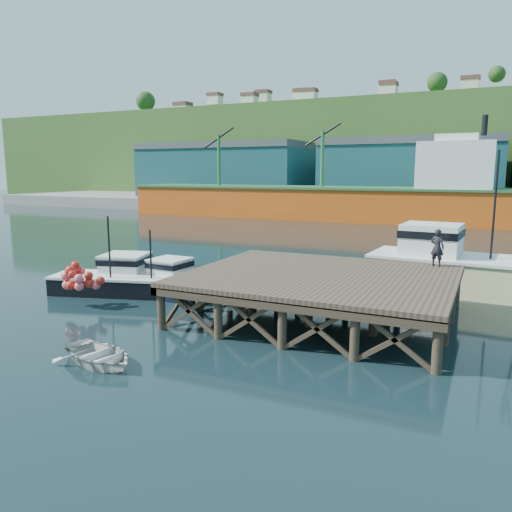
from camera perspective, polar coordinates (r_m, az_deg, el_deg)
The scene contains 12 objects.
ground at distance 26.18m, azimuth -4.29°, elevation -5.53°, with size 300.00×300.00×0.00m, color black.
wharf at distance 23.39m, azimuth 7.24°, elevation -2.53°, with size 12.00×10.00×2.62m.
far_quay at distance 92.98m, azimuth 17.58°, elevation 5.62°, with size 160.00×40.00×2.00m, color gray.
warehouse_left at distance 99.09m, azimuth -3.42°, elevation 9.45°, with size 32.00×16.00×9.00m, color #184450.
warehouse_mid at distance 87.85m, azimuth 17.31°, elevation 9.01°, with size 28.00×16.00×9.00m, color #184450.
cargo_ship at distance 73.11m, azimuth 8.64°, elevation 6.79°, with size 55.50×10.00×13.75m.
hillside at distance 122.66m, azimuth 19.80°, elevation 11.05°, with size 220.00×50.00×22.00m, color #2D511E.
boat_navy at distance 28.65m, azimuth -10.73°, elevation -2.79°, with size 6.08×3.35×3.74m.
boat_black at distance 29.63m, azimuth -15.44°, elevation -2.43°, with size 7.67×6.35×4.46m.
trawler at distance 30.70m, azimuth 23.67°, elevation -0.92°, with size 12.19×5.09×7.98m.
dinghy at distance 19.09m, azimuth -17.54°, elevation -10.71°, with size 2.42×3.38×0.70m, color silver.
dockworker at distance 26.65m, azimuth 20.00°, elevation 0.91°, with size 0.68×0.45×1.88m, color black.
Camera 1 is at (12.52, -21.95, 6.85)m, focal length 35.00 mm.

